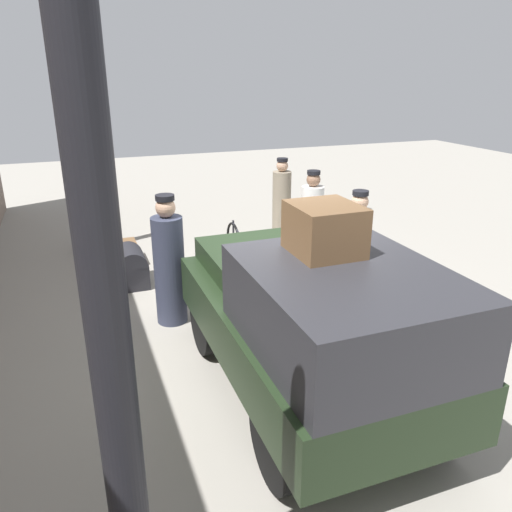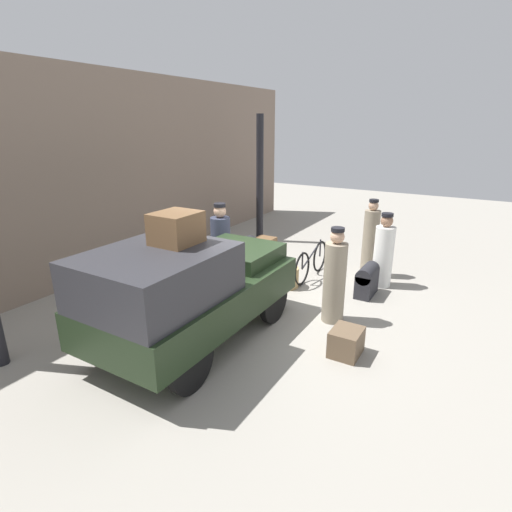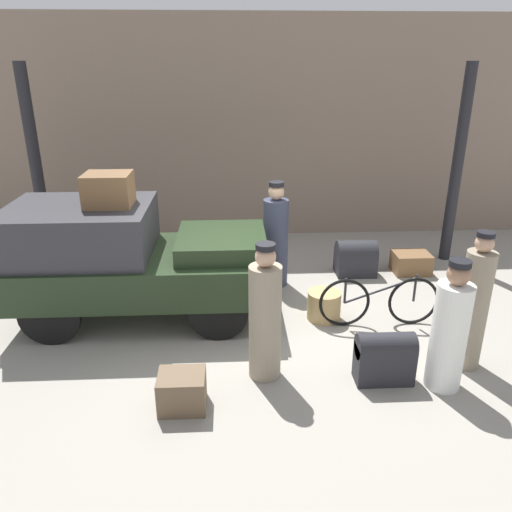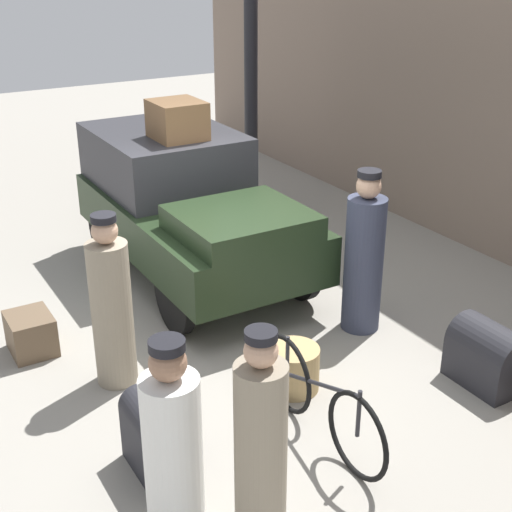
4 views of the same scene
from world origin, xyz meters
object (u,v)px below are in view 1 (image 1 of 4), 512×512
at_px(porter_standing_middle, 356,253).
at_px(trunk_barrel_dark, 131,267).
at_px(trunk_large_brown, 123,253).
at_px(wicker_basket, 245,277).
at_px(trunk_on_truck_roof, 324,229).
at_px(suitcase_tan_flat, 322,250).
at_px(bicycle, 243,251).
at_px(porter_with_bicycle, 169,266).
at_px(trunk_wicker_pale, 426,310).
at_px(porter_lifting_near_truck, 281,209).
at_px(porter_carrying_trunk, 312,218).
at_px(truck, 312,319).

distance_m(porter_standing_middle, trunk_barrel_dark, 3.58).
height_order(porter_standing_middle, trunk_large_brown, porter_standing_middle).
xyz_separation_m(wicker_basket, trunk_on_truck_roof, (-3.04, 0.29, 1.72)).
bearing_deg(suitcase_tan_flat, porter_standing_middle, 171.77).
xyz_separation_m(trunk_barrel_dark, trunk_on_truck_roof, (-3.91, -1.35, 1.64)).
distance_m(bicycle, porter_with_bicycle, 2.08).
height_order(porter_standing_middle, trunk_wicker_pale, porter_standing_middle).
bearing_deg(trunk_large_brown, porter_standing_middle, -133.32).
height_order(bicycle, porter_standing_middle, porter_standing_middle).
relative_size(wicker_basket, porter_standing_middle, 0.29).
bearing_deg(trunk_barrel_dark, porter_lifting_near_truck, -76.64).
bearing_deg(porter_carrying_trunk, truck, 153.25).
bearing_deg(wicker_basket, porter_carrying_trunk, -57.21).
distance_m(porter_standing_middle, porter_lifting_near_truck, 2.54).
distance_m(porter_standing_middle, porter_carrying_trunk, 2.11).
height_order(porter_standing_middle, trunk_barrel_dark, porter_standing_middle).
bearing_deg(porter_lifting_near_truck, trunk_barrel_dark, 103.36).
distance_m(truck, trunk_wicker_pale, 2.55).
distance_m(bicycle, trunk_barrel_dark, 1.88).
bearing_deg(porter_standing_middle, porter_lifting_near_truck, 1.96).
relative_size(bicycle, wicker_basket, 3.53).
relative_size(porter_standing_middle, trunk_wicker_pale, 3.30).
bearing_deg(bicycle, wicker_basket, 162.81).
bearing_deg(truck, porter_with_bicycle, 23.64).
xyz_separation_m(truck, trunk_large_brown, (4.77, 1.37, -0.76)).
distance_m(porter_standing_middle, trunk_wicker_pale, 1.25).
relative_size(truck, porter_standing_middle, 2.13).
relative_size(wicker_basket, porter_with_bicycle, 0.28).
xyz_separation_m(porter_with_bicycle, suitcase_tan_flat, (1.05, -2.87, -0.48)).
bearing_deg(porter_lifting_near_truck, bicycle, 127.40).
relative_size(porter_lifting_near_truck, trunk_large_brown, 2.75).
height_order(trunk_large_brown, suitcase_tan_flat, suitcase_tan_flat).
distance_m(bicycle, trunk_on_truck_roof, 4.13).
relative_size(porter_carrying_trunk, trunk_on_truck_roof, 2.51).
bearing_deg(porter_with_bicycle, porter_lifting_near_truck, -49.83).
distance_m(wicker_basket, trunk_wicker_pale, 2.75).
height_order(bicycle, trunk_on_truck_roof, trunk_on_truck_roof).
bearing_deg(trunk_barrel_dark, bicycle, -93.58).
relative_size(porter_with_bicycle, porter_carrying_trunk, 1.12).
distance_m(truck, porter_lifting_near_truck, 4.72).
bearing_deg(porter_carrying_trunk, trunk_wicker_pale, -175.48).
xyz_separation_m(porter_with_bicycle, trunk_wicker_pale, (-1.31, -3.24, -0.61)).
distance_m(porter_with_bicycle, porter_lifting_near_truck, 3.38).
relative_size(bicycle, trunk_large_brown, 2.71).
bearing_deg(porter_with_bicycle, porter_carrying_trunk, -60.16).
relative_size(wicker_basket, suitcase_tan_flat, 0.73).
xyz_separation_m(porter_carrying_trunk, trunk_barrel_dark, (-0.24, 3.36, -0.42)).
height_order(wicker_basket, porter_standing_middle, porter_standing_middle).
bearing_deg(trunk_large_brown, porter_lifting_near_truck, -96.41).
xyz_separation_m(bicycle, porter_standing_middle, (-1.73, -1.15, 0.40)).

